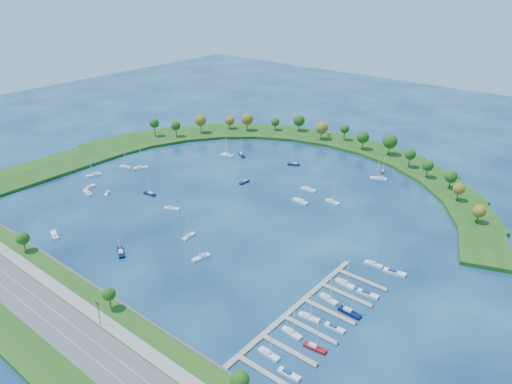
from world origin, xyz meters
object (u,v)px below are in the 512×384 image
Objects in this scene: harbor_tower at (329,135)px; docked_boat_11 at (394,272)px; dock_system at (310,316)px; docked_boat_3 at (315,347)px; moored_boat_9 at (94,175)px; moored_boat_18 at (189,236)px; moored_boat_11 at (333,201)px; moored_boat_10 at (379,178)px; moored_boat_8 at (383,171)px; docked_boat_10 at (373,263)px; moored_boat_1 at (54,234)px; moored_boat_16 at (242,155)px; docked_boat_9 at (368,294)px; moored_boat_15 at (227,154)px; moored_boat_17 at (87,192)px; moored_boat_6 at (172,208)px; moored_boat_21 at (201,257)px; moored_boat_4 at (308,189)px; docked_boat_8 at (345,283)px; docked_boat_4 at (309,316)px; moored_boat_14 at (227,155)px; moored_boat_13 at (90,187)px; moored_boat_5 at (140,167)px; moored_boat_7 at (150,193)px; moored_boat_12 at (244,181)px; moored_boat_3 at (125,166)px; docked_boat_6 at (329,298)px; moored_boat_2 at (294,164)px; docked_boat_0 at (269,353)px; moored_boat_19 at (121,252)px; moored_boat_0 at (301,201)px; docked_boat_5 at (335,328)px.

harbor_tower is 174.22m from docked_boat_11.
dock_system is 17.25m from docked_boat_3.
moored_boat_9 is 1.15× the size of moored_boat_18.
docked_boat_11 is (56.24, -42.39, -0.20)m from moored_boat_11.
harbor_tower is 76.63m from moored_boat_10.
docked_boat_10 is at bearing -179.85° from moored_boat_8.
moored_boat_1 is 1.07× the size of moored_boat_11.
moored_boat_16 reaches higher than moored_boat_18.
moored_boat_1 is at bearing -163.34° from docked_boat_9.
moored_boat_17 is (-21.36, -97.13, 0.02)m from moored_boat_15.
docked_boat_3 is (117.86, -39.92, -0.00)m from moored_boat_6.
moored_boat_4 is at bearing -165.61° from moored_boat_21.
docked_boat_8 is (130.94, -86.48, 0.01)m from moored_boat_16.
moored_boat_14 is at bearing 137.45° from docked_boat_4.
dock_system is at bearing 122.41° from docked_boat_3.
moored_boat_13 is 0.97× the size of docked_boat_10.
moored_boat_9 is 89.04m from moored_boat_14.
moored_boat_5 reaches higher than moored_boat_1.
moored_boat_16 reaches higher than moored_boat_7.
docked_boat_4 is (38.54, -135.92, -0.07)m from moored_boat_10.
moored_boat_11 reaches higher than docked_boat_3.
moored_boat_12 is at bearing -89.03° from harbor_tower.
moored_boat_3 is 0.87× the size of docked_boat_8.
moored_boat_6 is (68.78, -21.24, 0.02)m from moored_boat_3.
moored_boat_4 is 81.10m from docked_boat_10.
moored_boat_12 is 0.89× the size of moored_boat_17.
moored_boat_5 is 1.03× the size of moored_boat_9.
moored_boat_15 is at bearing -130.52° from moored_boat_21.
moored_boat_6 is 72.61m from moored_boat_9.
moored_boat_3 is at bearing -119.80° from harbor_tower.
moored_boat_2 is at bearing 140.50° from docked_boat_6.
moored_boat_9 is 187.42m from docked_boat_0.
moored_boat_11 is (86.44, 117.69, -0.03)m from moored_boat_1.
moored_boat_12 is at bearing 134.16° from docked_boat_3.
moored_boat_21 is at bearing -81.70° from moored_boat_5.
dock_system is 5.93× the size of moored_boat_19.
moored_boat_1 is at bearing -151.18° from docked_boat_8.
moored_boat_4 is at bearing -66.31° from moored_boat_13.
moored_boat_5 is at bearing 11.02° from moored_boat_2.
moored_boat_11 is 0.90× the size of moored_boat_19.
docked_boat_6 is at bearing 105.83° from docked_boat_3.
docked_boat_8 reaches higher than moored_boat_16.
moored_boat_18 is (81.78, 2.55, -0.03)m from moored_boat_17.
moored_boat_8 is 58.94m from moored_boat_11.
moored_boat_13 is 0.99× the size of moored_boat_18.
moored_boat_17 is at bearing -74.27° from moored_boat_16.
moored_boat_3 is at bearing -93.37° from moored_boat_16.
moored_boat_0 is 103.83m from docked_boat_5.
moored_boat_19 is (46.94, -124.54, 0.06)m from moored_boat_15.
moored_boat_0 is at bearing 121.27° from docked_boat_4.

